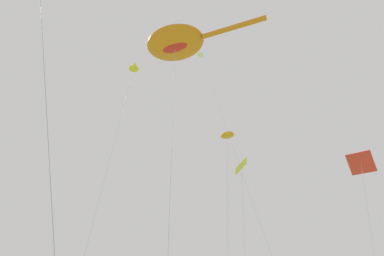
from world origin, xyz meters
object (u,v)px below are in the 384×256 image
(small_kite_delta_white, at_px, (361,167))
(big_show_kite, at_px, (177,43))
(small_kite_tiny_distant, at_px, (134,66))
(small_kite_box_yellow, at_px, (241,170))
(small_kite_bird_shape, at_px, (203,62))
(small_kite_streamer_purple, at_px, (227,137))

(small_kite_delta_white, bearing_deg, big_show_kite, 110.26)
(small_kite_tiny_distant, bearing_deg, small_kite_box_yellow, 43.77)
(small_kite_bird_shape, xyz_separation_m, small_kite_streamer_purple, (3.23, 1.05, -5.51))
(big_show_kite, distance_m, small_kite_streamer_purple, 8.32)
(big_show_kite, bearing_deg, small_kite_bird_shape, -99.51)
(big_show_kite, bearing_deg, small_kite_delta_white, -172.63)
(small_kite_streamer_purple, height_order, small_kite_tiny_distant, small_kite_tiny_distant)
(small_kite_bird_shape, bearing_deg, big_show_kite, 1.52)
(big_show_kite, height_order, small_kite_bird_shape, small_kite_bird_shape)
(small_kite_delta_white, bearing_deg, small_kite_streamer_purple, 64.90)
(big_show_kite, distance_m, small_kite_box_yellow, 9.94)
(small_kite_delta_white, distance_m, small_kite_tiny_distant, 19.14)
(small_kite_tiny_distant, bearing_deg, small_kite_streamer_purple, 59.40)
(small_kite_bird_shape, xyz_separation_m, small_kite_delta_white, (2.21, -8.55, -12.07))
(big_show_kite, xyz_separation_m, small_kite_tiny_distant, (-0.53, 5.88, 1.96))
(small_kite_bird_shape, relative_size, small_kite_delta_white, 2.51)
(small_kite_bird_shape, bearing_deg, small_kite_streamer_purple, 177.08)
(small_kite_streamer_purple, xyz_separation_m, small_kite_tiny_distant, (-7.34, 3.36, 6.03))
(big_show_kite, height_order, small_kite_streamer_purple, big_show_kite)
(big_show_kite, height_order, small_kite_delta_white, big_show_kite)
(small_kite_box_yellow, xyz_separation_m, small_kite_streamer_purple, (0.95, 2.05, 3.95))
(big_show_kite, xyz_separation_m, small_kite_streamer_purple, (6.81, 2.52, -4.07))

